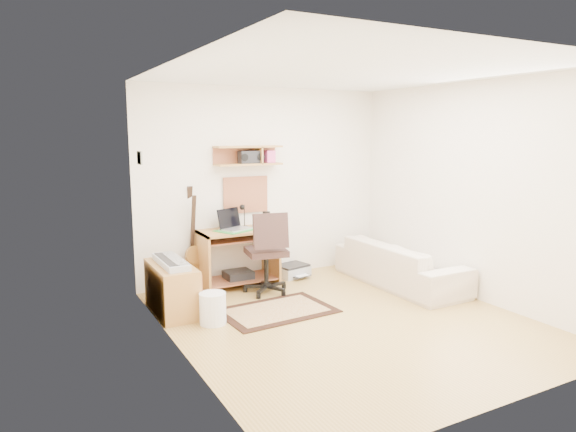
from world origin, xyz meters
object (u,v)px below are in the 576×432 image
task_chair (266,252)px  sofa (400,256)px  printer (292,270)px  cabinet (172,289)px  desk (238,258)px

task_chair → sofa: task_chair is taller
task_chair → printer: size_ratio=2.47×
cabinet → sofa: size_ratio=0.46×
cabinet → desk: bearing=29.3°
task_chair → printer: (0.64, 0.49, -0.44)m
printer → cabinet: bearing=-173.4°
desk → sofa: 2.14m
task_chair → sofa: (1.71, -0.52, -0.15)m
cabinet → sofa: 2.99m
desk → printer: size_ratio=2.34×
cabinet → sofa: bearing=-7.2°
desk → cabinet: bearing=-150.7°
sofa → task_chair: bearing=73.0°
desk → task_chair: (0.20, -0.44, 0.15)m
sofa → cabinet: bearing=82.8°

